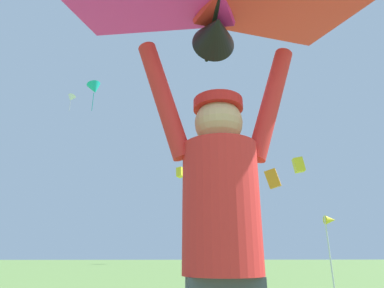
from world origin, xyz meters
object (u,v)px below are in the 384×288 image
Objects in this scene: kite_flyer_person at (222,245)px; distant_kite_yellow_low_right at (180,172)px; distant_kite_white_low_left at (71,98)px; marker_flag at (330,225)px; distant_kite_teal_overhead_distant at (94,89)px; distant_kite_yellow_high_right at (299,165)px; distant_kite_orange_high_left at (273,179)px.

distant_kite_yellow_low_right is at bearing 89.23° from kite_flyer_person.
marker_flag is at bearing -52.79° from distant_kite_white_low_left.
kite_flyer_person is 18.37m from distant_kite_teal_overhead_distant.
kite_flyer_person is at bearing -119.59° from marker_flag.
kite_flyer_person is 26.19m from distant_kite_yellow_high_right.
distant_kite_teal_overhead_distant is 1.59× the size of distant_kite_yellow_low_right.
distant_kite_orange_high_left is at bearing 71.35° from kite_flyer_person.
distant_kite_orange_high_left is 0.91× the size of distant_kite_white_low_left.
distant_kite_yellow_low_right reaches higher than kite_flyer_person.
marker_flag is at bearing 60.41° from kite_flyer_person.
marker_flag is (-6.16, -16.28, -6.27)m from distant_kite_yellow_high_right.
distant_kite_orange_high_left is at bearing -15.40° from distant_kite_white_low_left.
kite_flyer_person is 1.02× the size of distant_kite_teal_overhead_distant.
kite_flyer_person is at bearing -113.49° from distant_kite_yellow_high_right.
distant_kite_teal_overhead_distant is at bearing -156.34° from distant_kite_orange_high_left.
distant_kite_white_low_left is (-9.80, 24.92, 13.48)m from kite_flyer_person.
kite_flyer_person is 22.05m from distant_kite_orange_high_left.
kite_flyer_person is at bearing -71.81° from distant_kite_teal_overhead_distant.
distant_kite_white_low_left reaches higher than marker_flag.
distant_kite_yellow_high_right is 0.77× the size of distant_kite_white_low_left.
kite_flyer_person is 1.14× the size of distant_kite_white_low_left.
distant_kite_white_low_left is at bearing 164.60° from distant_kite_orange_high_left.
distant_kite_yellow_low_right is at bearing 97.62° from marker_flag.
distant_kite_yellow_high_right is at bearing -45.04° from distant_kite_yellow_low_right.
distant_kite_teal_overhead_distant reaches higher than distant_kite_yellow_low_right.
distant_kite_orange_high_left reaches higher than kite_flyer_person.
distant_kite_white_low_left is at bearing 116.26° from distant_kite_teal_overhead_distant.
distant_kite_yellow_high_right is 0.69× the size of marker_flag.
distant_kite_teal_overhead_distant is 18.47m from distant_kite_yellow_low_right.
kite_flyer_person is 33.92m from distant_kite_yellow_low_right.
distant_kite_yellow_low_right is 27.33m from marker_flag.
distant_kite_white_low_left is (-4.82, 9.78, 4.35)m from distant_kite_teal_overhead_distant.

